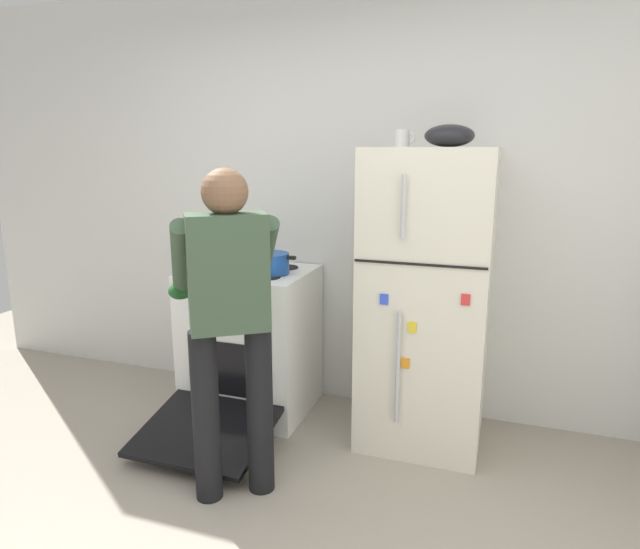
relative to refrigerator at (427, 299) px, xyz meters
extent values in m
cube|color=silver|center=(-0.54, 0.38, 0.51)|extent=(6.00, 0.10, 2.70)
cube|color=silver|center=(0.00, 0.00, 0.00)|extent=(0.68, 0.68, 1.69)
cube|color=black|center=(0.00, -0.34, 0.27)|extent=(0.67, 0.01, 0.01)
cylinder|color=#B7B7BC|center=(-0.08, -0.36, -0.29)|extent=(0.02, 0.02, 0.61)
cylinder|color=#B7B7BC|center=(-0.08, -0.36, 0.56)|extent=(0.02, 0.02, 0.32)
cube|color=orange|center=(-0.05, -0.35, -0.26)|extent=(0.04, 0.01, 0.06)
cube|color=yellow|center=(-0.02, -0.35, -0.06)|extent=(0.04, 0.01, 0.06)
cube|color=blue|center=(-0.17, -0.35, 0.07)|extent=(0.04, 0.01, 0.06)
cube|color=red|center=(0.24, -0.35, 0.11)|extent=(0.04, 0.01, 0.06)
cube|color=white|center=(-1.12, 0.00, -0.38)|extent=(0.76, 0.64, 0.93)
cube|color=black|center=(-1.12, -0.32, -0.45)|extent=(0.53, 0.01, 0.34)
cylinder|color=black|center=(-1.30, -0.14, 0.09)|extent=(0.17, 0.17, 0.01)
cylinder|color=black|center=(-0.93, -0.14, 0.09)|extent=(0.17, 0.17, 0.01)
cylinder|color=black|center=(-1.30, 0.14, 0.09)|extent=(0.17, 0.17, 0.01)
cylinder|color=black|center=(-0.93, 0.14, 0.09)|extent=(0.17, 0.17, 0.01)
cylinder|color=silver|center=(-1.38, -0.33, 0.03)|extent=(0.04, 0.03, 0.04)
cylinder|color=silver|center=(-1.21, -0.33, 0.03)|extent=(0.04, 0.03, 0.04)
cylinder|color=silver|center=(-1.03, -0.33, 0.03)|extent=(0.04, 0.03, 0.04)
cylinder|color=silver|center=(-0.86, -0.33, 0.03)|extent=(0.04, 0.03, 0.04)
cube|color=black|center=(-1.12, -0.61, -0.71)|extent=(0.72, 0.59, 0.14)
cylinder|color=black|center=(-0.89, -0.96, -0.41)|extent=(0.13, 0.13, 0.86)
cylinder|color=black|center=(-0.68, -0.81, -0.41)|extent=(0.13, 0.13, 0.86)
cube|color=#384C38|center=(-0.78, -0.88, 0.29)|extent=(0.41, 0.37, 0.54)
sphere|color=brown|center=(-0.78, -0.88, 0.65)|extent=(0.21, 0.21, 0.21)
sphere|color=#3B3B3B|center=(-0.78, -0.88, 0.61)|extent=(0.15, 0.15, 0.15)
cylinder|color=#384C38|center=(-1.06, -0.83, 0.31)|extent=(0.34, 0.44, 0.45)
cylinder|color=#384C38|center=(-0.73, -0.60, 0.31)|extent=(0.34, 0.44, 0.45)
ellipsoid|color=#1E5123|center=(-1.18, -0.66, 0.12)|extent=(0.12, 0.18, 0.10)
ellipsoid|color=#1E5123|center=(-0.85, -0.43, 0.12)|extent=(0.12, 0.18, 0.10)
cylinder|color=#19479E|center=(-0.96, -0.05, 0.15)|extent=(0.24, 0.24, 0.12)
cube|color=black|center=(-1.10, -0.05, 0.20)|extent=(0.05, 0.03, 0.02)
cube|color=black|center=(-0.81, -0.05, 0.20)|extent=(0.05, 0.03, 0.02)
cylinder|color=silver|center=(-0.18, 0.05, 0.89)|extent=(0.08, 0.08, 0.10)
torus|color=silver|center=(-0.14, 0.05, 0.90)|extent=(0.06, 0.01, 0.06)
cylinder|color=brown|center=(-1.42, 0.20, 0.17)|extent=(0.05, 0.05, 0.15)
ellipsoid|color=black|center=(0.08, 0.00, 0.90)|extent=(0.26, 0.26, 0.12)
camera|label=1|loc=(0.41, -3.05, 0.84)|focal=30.79mm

